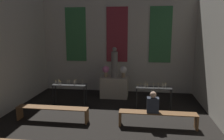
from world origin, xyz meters
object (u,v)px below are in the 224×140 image
candle_rack_right (154,90)px  pew_back_right (158,116)px  candle_rack_left (69,87)px  pew_back_left (52,111)px  flower_vase_right (123,70)px  flower_vase_left (106,70)px  person_seated (153,103)px  statue (114,63)px  altar (114,87)px

candle_rack_right → pew_back_right: (0.04, -1.65, -0.35)m
candle_rack_left → pew_back_left: bearing=-91.1°
flower_vase_right → candle_rack_left: flower_vase_right is taller
flower_vase_left → person_seated: size_ratio=0.74×
flower_vase_right → pew_back_left: size_ratio=0.21×
statue → pew_back_right: (1.70, -2.88, -1.17)m
altar → candle_rack_left: size_ratio=0.89×
person_seated → flower_vase_right: bearing=111.9°
flower_vase_right → candle_rack_right: size_ratio=0.36×
statue → flower_vase_left: (-0.39, 0.00, -0.31)m
statue → pew_back_right: statue is taller
pew_back_left → person_seated: 3.26m
statue → flower_vase_left: bearing=180.0°
person_seated → pew_back_right: bearing=-0.0°
statue → candle_rack_left: statue is taller
pew_back_right → candle_rack_left: bearing=153.9°
pew_back_left → pew_back_right: 3.40m
pew_back_left → person_seated: (3.24, 0.00, 0.40)m
statue → candle_rack_right: 2.22m
pew_back_right → person_seated: person_seated is taller
flower_vase_right → pew_back_right: bearing=-65.5°
flower_vase_right → pew_back_right: size_ratio=0.21×
flower_vase_left → flower_vase_right: (0.77, 0.00, 0.00)m
flower_vase_right → pew_back_left: bearing=-125.9°
statue → pew_back_right: bearing=-59.5°
person_seated → candle_rack_left: bearing=152.8°
altar → flower_vase_right: flower_vase_right is taller
flower_vase_left → candle_rack_right: 2.44m
pew_back_right → pew_back_left: bearing=180.0°
flower_vase_left → statue: bearing=0.0°
altar → pew_back_right: 3.34m
flower_vase_left → pew_back_left: (-1.31, -2.88, -0.86)m
altar → flower_vase_right: size_ratio=2.44×
flower_vase_left → pew_back_left: size_ratio=0.21×
flower_vase_right → person_seated: size_ratio=0.74×
candle_rack_right → person_seated: size_ratio=2.03×
flower_vase_left → pew_back_right: bearing=-54.1°
candle_rack_left → person_seated: person_seated is taller
flower_vase_left → person_seated: (1.93, -2.88, -0.46)m
flower_vase_right → pew_back_left: (-2.09, -2.88, -0.86)m
altar → candle_rack_right: size_ratio=0.89×
flower_vase_left → flower_vase_right: bearing=0.0°
candle_rack_right → person_seated: 1.65m
flower_vase_right → altar: bearing=180.0°
pew_back_left → flower_vase_left: bearing=65.5°
flower_vase_left → person_seated: bearing=-56.2°
candle_rack_left → pew_back_right: candle_rack_left is taller
flower_vase_right → candle_rack_left: size_ratio=0.36×
flower_vase_left → candle_rack_left: (-1.28, -1.23, -0.51)m
candle_rack_left → person_seated: bearing=-27.2°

